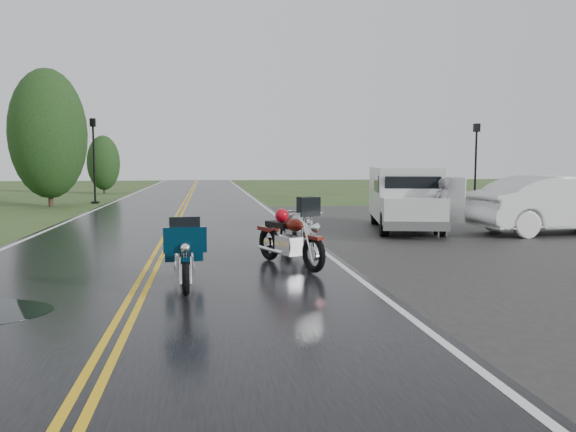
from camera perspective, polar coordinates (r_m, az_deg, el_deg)
The scene contains 13 objects.
ground at distance 9.95m, azimuth -14.57°, elevation -7.05°, with size 120.00×120.00×0.00m, color #2D471E.
road at distance 19.80m, azimuth -11.42°, elevation -0.77°, with size 8.00×100.00×0.04m, color black.
parking_pad at distance 17.80m, azimuth 25.58°, elevation -1.90°, with size 14.00×24.00×0.03m, color black.
motorcycle_red at distance 10.49m, azimuth 2.63°, elevation -2.37°, with size 0.86×2.36×1.39m, color #510F09, non-canonical shape.
motorcycle_teal at distance 8.84m, azimuth -10.38°, elevation -4.45°, with size 0.76×2.09×1.23m, color #042033, non-canonical shape.
motorcycle_silver at distance 11.72m, azimuth 1.97°, elevation -1.70°, with size 0.82×2.25×1.33m, color #96979C, non-canonical shape.
van_white at distance 16.18m, azimuth 9.78°, elevation 1.41°, with size 1.93×5.14×2.02m, color silver, non-canonical shape.
person_at_van at distance 16.20m, azimuth 15.32°, elevation 0.68°, with size 0.61×0.40×1.67m, color #545459.
sedan_white at distance 18.40m, azimuth 25.70°, elevation 0.94°, with size 1.81×5.18×1.71m, color silver.
lamp_post_far_left at distance 31.00m, azimuth -19.11°, elevation 5.33°, with size 0.38×0.38×4.46m, color black, non-canonical shape.
lamp_post_far_right at distance 27.52m, azimuth 18.52°, elevation 4.86°, with size 0.34×0.34×3.97m, color black, non-canonical shape.
tree_left_mid at distance 29.58m, azimuth -23.13°, elevation 6.37°, with size 3.63×3.63×5.67m, color #1E3D19, non-canonical shape.
tree_left_far at distance 40.97m, azimuth -18.22°, elevation 4.58°, with size 2.23×2.23×3.43m, color #1E3D19, non-canonical shape.
Camera 1 is at (1.11, -9.65, 2.12)m, focal length 35.00 mm.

